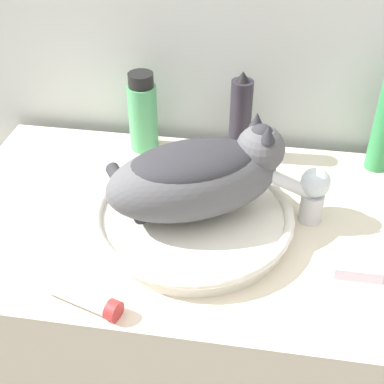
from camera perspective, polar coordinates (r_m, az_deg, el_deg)
vanity_counter at (r=1.36m, az=2.11°, el=-17.17°), size 1.06×0.57×0.87m
sink_basin at (r=1.01m, az=0.12°, el=-2.73°), size 0.38×0.38×0.04m
cat at (r=0.95m, az=0.68°, el=1.93°), size 0.37×0.28×0.17m
faucet at (r=1.02m, az=12.42°, el=0.11°), size 0.13×0.07×0.13m
mouthwash_bottle at (r=1.21m, az=-5.27°, el=8.36°), size 0.07×0.07×0.18m
hairspray_can_black at (r=1.18m, az=5.19°, el=7.86°), size 0.05×0.05×0.20m
cream_tube at (r=0.89m, az=-11.37°, el=-11.06°), size 0.14×0.07×0.03m
soap_bar at (r=0.97m, az=17.24°, el=-7.72°), size 0.08×0.05×0.02m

